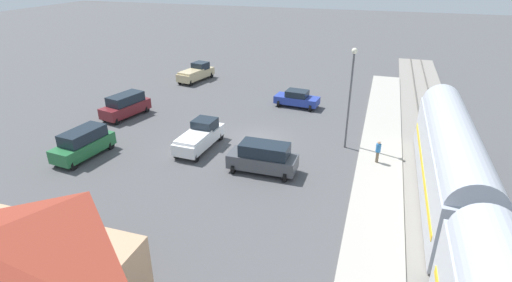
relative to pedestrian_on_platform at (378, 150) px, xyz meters
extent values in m
plane|color=#4C4C4F|center=(9.77, -1.88, -1.28)|extent=(200.00, 200.00, 0.00)
cube|color=gray|center=(-4.23, -1.88, -1.19)|extent=(4.80, 70.00, 0.18)
cube|color=#59544C|center=(-4.95, -1.88, -1.04)|extent=(0.10, 70.00, 0.12)
cube|color=#59544C|center=(-3.51, -1.88, -1.04)|extent=(0.10, 70.00, 0.12)
cube|color=#A8A399|center=(-0.23, -1.88, -1.13)|extent=(3.20, 46.00, 0.30)
cube|color=#ADB2BC|center=(-4.23, 2.98, 0.87)|extent=(2.90, 16.35, 3.70)
cube|color=gold|center=(-2.77, 2.98, 0.57)|extent=(0.04, 15.04, 0.36)
cylinder|color=#ADB2BC|center=(-4.23, 2.98, 2.62)|extent=(2.75, 15.70, 2.76)
cube|color=#4C3323|center=(13.77, 16.04, -0.23)|extent=(1.10, 0.08, 2.10)
cylinder|color=brown|center=(0.00, 0.00, -0.56)|extent=(0.22, 0.22, 0.85)
cylinder|color=#2D72B7|center=(0.00, 0.00, 0.18)|extent=(0.36, 0.36, 0.62)
sphere|color=tan|center=(0.00, 0.00, 0.61)|extent=(0.24, 0.24, 0.24)
cube|color=maroon|center=(23.62, -3.10, -0.44)|extent=(2.99, 5.21, 1.00)
cube|color=#19232D|center=(23.59, -3.24, 0.50)|extent=(2.43, 3.72, 0.88)
cylinder|color=black|center=(23.20, -1.05, -0.94)|extent=(0.22, 0.68, 0.68)
cylinder|color=black|center=(24.88, -1.43, -0.94)|extent=(0.22, 0.68, 0.68)
cylinder|color=black|center=(22.37, -4.76, -0.94)|extent=(0.22, 0.68, 0.68)
cylinder|color=black|center=(24.04, -5.14, -0.94)|extent=(0.22, 0.68, 0.68)
cube|color=#283D9E|center=(8.46, -10.99, -0.56)|extent=(4.66, 2.29, 0.76)
cube|color=#19232D|center=(8.46, -10.99, 0.14)|extent=(2.31, 1.83, 0.64)
cylinder|color=black|center=(10.23, -10.37, -0.94)|extent=(0.22, 0.68, 0.68)
cylinder|color=black|center=(10.06, -11.96, -0.94)|extent=(0.22, 0.68, 0.68)
cylinder|color=black|center=(6.85, -10.02, -0.94)|extent=(0.22, 0.68, 0.68)
cylinder|color=black|center=(6.68, -11.61, -0.94)|extent=(0.22, 0.68, 0.68)
cube|color=#236638|center=(21.58, 5.38, -0.44)|extent=(2.51, 5.09, 1.00)
cube|color=#19232D|center=(21.57, 5.23, 0.50)|extent=(2.10, 3.60, 0.88)
cylinder|color=black|center=(20.94, 7.37, -0.94)|extent=(0.22, 0.68, 0.68)
cylinder|color=black|center=(22.65, 7.17, -0.94)|extent=(0.22, 0.68, 0.68)
cylinder|color=black|center=(20.51, 3.59, -0.94)|extent=(0.22, 0.68, 0.68)
cylinder|color=black|center=(22.22, 3.39, -0.94)|extent=(0.22, 0.68, 0.68)
cube|color=white|center=(13.74, 1.26, -0.44)|extent=(2.24, 5.50, 0.92)
cube|color=#19232D|center=(13.69, 0.24, 0.44)|extent=(1.81, 1.82, 0.84)
cylinder|color=black|center=(14.49, -0.93, -0.90)|extent=(0.22, 0.76, 0.76)
cylinder|color=black|center=(12.77, -0.84, -0.90)|extent=(0.22, 0.76, 0.76)
cylinder|color=black|center=(14.72, 3.36, -0.90)|extent=(0.22, 0.76, 0.76)
cylinder|color=black|center=(13.00, 3.45, -0.90)|extent=(0.22, 0.76, 0.76)
cube|color=white|center=(13.79, 2.21, 0.12)|extent=(2.02, 3.06, 0.20)
cube|color=#C6B284|center=(22.64, -16.63, -0.44)|extent=(3.01, 5.68, 0.92)
cube|color=#19232D|center=(22.44, -17.64, 0.44)|extent=(2.04, 2.04, 0.84)
cylinder|color=black|center=(23.05, -18.91, -0.90)|extent=(0.22, 0.76, 0.76)
cylinder|color=black|center=(21.37, -18.56, -0.90)|extent=(0.22, 0.76, 0.76)
cylinder|color=black|center=(23.92, -14.70, -0.90)|extent=(0.22, 0.76, 0.76)
cylinder|color=black|center=(22.23, -14.35, -0.90)|extent=(0.22, 0.76, 0.76)
cube|color=#C6B284|center=(22.83, -15.71, 0.12)|extent=(2.42, 3.28, 0.20)
cube|color=#47494F|center=(7.79, 3.42, -0.44)|extent=(4.91, 1.99, 1.00)
cube|color=#19232D|center=(7.64, 3.42, 0.50)|extent=(3.44, 1.75, 0.88)
cylinder|color=black|center=(9.69, 4.27, -0.94)|extent=(0.22, 0.68, 0.68)
cylinder|color=black|center=(9.68, 2.55, -0.94)|extent=(0.22, 0.68, 0.68)
cylinder|color=black|center=(5.89, 4.30, -0.94)|extent=(0.22, 0.68, 0.68)
cylinder|color=black|center=(5.88, 2.58, -0.94)|extent=(0.22, 0.68, 0.68)
cylinder|color=#515156|center=(2.57, -2.53, 2.55)|extent=(0.16, 0.16, 7.66)
sphere|color=#EAE5C6|center=(2.57, -2.53, 6.56)|extent=(0.44, 0.44, 0.44)
camera|label=1|loc=(0.54, 27.57, 12.67)|focal=27.89mm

